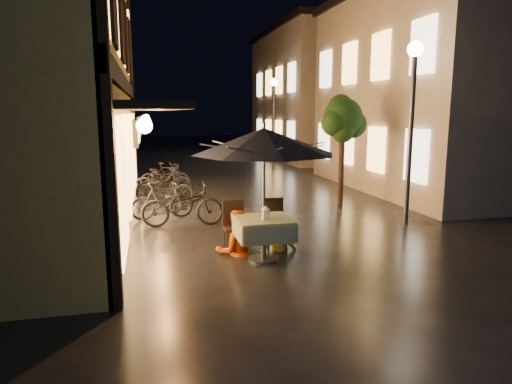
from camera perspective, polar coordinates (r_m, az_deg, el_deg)
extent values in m
plane|color=black|center=(8.54, 7.72, -8.19)|extent=(90.00, 90.00, 0.00)
cube|color=gold|center=(11.93, -27.55, 12.97)|extent=(4.50, 11.00, 7.00)
cube|color=black|center=(11.60, -16.22, 12.81)|extent=(0.12, 11.00, 0.35)
cube|color=black|center=(11.57, -13.22, 10.22)|extent=(1.20, 10.50, 0.12)
cube|color=#FBB85B|center=(10.76, -16.67, 20.03)|extent=(0.10, 0.90, 1.50)
cube|color=#FBB85B|center=(13.22, -16.04, 18.09)|extent=(0.10, 0.90, 1.50)
cube|color=#FBB85B|center=(15.70, -15.62, 16.77)|extent=(0.10, 0.90, 1.50)
cube|color=#FBB85B|center=(8.18, -16.53, 0.76)|extent=(0.10, 2.20, 2.40)
cube|color=#FBB85B|center=(11.65, -15.61, 3.45)|extent=(0.10, 2.20, 2.40)
cube|color=#FBB85B|center=(15.13, -15.12, 4.90)|extent=(0.10, 2.20, 2.40)
cube|color=#BAA692|center=(17.53, 23.82, 11.12)|extent=(7.00, 9.00, 6.50)
cube|color=#FBB85B|center=(12.84, 19.38, 4.28)|extent=(0.10, 1.00, 1.40)
cube|color=#FBB85B|center=(12.89, 20.13, 16.75)|extent=(0.10, 1.00, 1.40)
cube|color=#FBB85B|center=(14.73, 14.78, 5.18)|extent=(0.10, 1.00, 1.40)
cube|color=#FBB85B|center=(14.78, 15.28, 16.06)|extent=(0.10, 1.00, 1.40)
cube|color=#FBB85B|center=(16.70, 11.24, 5.85)|extent=(0.10, 1.00, 1.40)
cube|color=#FBB85B|center=(16.74, 11.58, 15.45)|extent=(0.10, 1.00, 1.40)
cube|color=#FBB85B|center=(18.72, 8.45, 6.36)|extent=(0.10, 1.00, 1.40)
cube|color=#FBB85B|center=(18.76, 8.68, 14.93)|extent=(0.10, 1.00, 1.40)
cube|color=#BAA692|center=(27.63, 9.17, 11.63)|extent=(7.00, 10.00, 7.00)
cube|color=black|center=(27.98, 9.39, 19.12)|extent=(7.30, 10.30, 0.30)
cube|color=#FBB85B|center=(22.86, 4.37, 7.08)|extent=(0.10, 1.00, 1.40)
cube|color=#FBB85B|center=(22.89, 4.46, 14.10)|extent=(0.10, 1.00, 1.40)
cube|color=#FBB85B|center=(24.97, 2.83, 7.34)|extent=(0.10, 1.00, 1.40)
cube|color=#FBB85B|center=(24.99, 2.89, 13.77)|extent=(0.10, 1.00, 1.40)
cube|color=#FBB85B|center=(27.09, 1.53, 7.56)|extent=(0.10, 1.00, 1.40)
cube|color=#FBB85B|center=(27.11, 1.56, 13.48)|extent=(0.10, 1.00, 1.40)
cube|color=#FBB85B|center=(29.22, 0.42, 7.74)|extent=(0.10, 1.00, 1.40)
cube|color=#FBB85B|center=(29.24, 0.43, 13.23)|extent=(0.10, 1.00, 1.40)
cylinder|color=black|center=(13.29, 10.60, 3.12)|extent=(0.16, 0.16, 2.20)
sphere|color=black|center=(13.20, 10.80, 9.16)|extent=(1.10, 1.10, 1.10)
sphere|color=black|center=(13.44, 11.97, 8.28)|extent=(0.80, 0.80, 0.80)
sphere|color=black|center=(12.95, 9.82, 8.51)|extent=(0.76, 0.76, 0.76)
sphere|color=black|center=(13.49, 10.51, 10.46)|extent=(0.70, 0.70, 0.70)
sphere|color=black|center=(12.94, 10.78, 7.37)|extent=(0.60, 0.60, 0.60)
cylinder|color=#59595E|center=(11.28, 18.71, 6.16)|extent=(0.12, 0.12, 4.00)
sphere|color=#FFF1C1|center=(11.35, 19.31, 16.52)|extent=(0.36, 0.36, 0.36)
cylinder|color=#59595E|center=(22.38, 2.20, 8.32)|extent=(0.12, 0.12, 4.00)
sphere|color=#FFF1C1|center=(22.42, 2.23, 13.57)|extent=(0.36, 0.36, 0.36)
cylinder|color=#59595E|center=(8.27, 0.96, -6.10)|extent=(0.10, 0.10, 0.72)
cylinder|color=#59595E|center=(8.37, 0.95, -8.34)|extent=(0.56, 0.56, 0.04)
cube|color=#335F33|center=(8.17, 0.97, -3.48)|extent=(0.95, 0.95, 0.06)
cube|color=#335F33|center=(8.34, 4.14, -4.40)|extent=(0.04, 0.95, 0.33)
cube|color=#335F33|center=(8.11, -2.30, -4.79)|extent=(0.04, 0.95, 0.33)
cube|color=#335F33|center=(8.66, 0.19, -3.82)|extent=(0.95, 0.04, 0.33)
cube|color=#335F33|center=(7.77, 1.83, -5.45)|extent=(0.95, 0.04, 0.33)
cylinder|color=#59595E|center=(8.09, 0.97, -0.72)|extent=(0.05, 0.05, 2.30)
cone|color=black|center=(7.96, 1.00, 6.37)|extent=(2.54, 2.54, 0.46)
cylinder|color=#59595E|center=(7.95, 1.00, 8.17)|extent=(0.06, 0.06, 0.12)
cube|color=black|center=(8.78, -2.63, -4.55)|extent=(0.42, 0.42, 0.05)
cube|color=black|center=(8.90, -2.87, -2.70)|extent=(0.42, 0.04, 0.55)
cylinder|color=black|center=(8.64, -3.57, -6.42)|extent=(0.04, 0.04, 0.43)
cylinder|color=black|center=(8.70, -1.22, -6.28)|extent=(0.04, 0.04, 0.43)
cylinder|color=black|center=(8.98, -3.96, -5.78)|extent=(0.04, 0.04, 0.43)
cylinder|color=black|center=(9.04, -1.70, -5.65)|extent=(0.04, 0.04, 0.43)
cube|color=black|center=(8.95, 2.43, -4.26)|extent=(0.42, 0.42, 0.05)
cube|color=black|center=(9.07, 2.11, -2.44)|extent=(0.42, 0.04, 0.55)
cylinder|color=black|center=(8.80, 1.60, -6.09)|extent=(0.04, 0.04, 0.43)
cylinder|color=black|center=(8.90, 3.85, -5.93)|extent=(0.04, 0.04, 0.43)
cylinder|color=black|center=(9.14, 1.02, -5.48)|extent=(0.04, 0.04, 0.43)
cylinder|color=black|center=(9.23, 3.19, -5.34)|extent=(0.04, 0.04, 0.43)
cube|color=white|center=(8.02, 1.20, -2.86)|extent=(0.11, 0.11, 0.18)
cube|color=#FFD88C|center=(8.02, 1.20, -2.93)|extent=(0.07, 0.07, 0.12)
cone|color=white|center=(7.99, 1.21, -1.98)|extent=(0.16, 0.16, 0.07)
imported|color=#DB4E04|center=(8.58, -2.53, -2.37)|extent=(0.81, 0.64, 1.64)
imported|color=gold|center=(8.81, 2.80, -2.63)|extent=(0.98, 0.61, 1.46)
imported|color=black|center=(10.80, -9.14, -1.61)|extent=(1.94, 0.74, 1.01)
imported|color=black|center=(11.58, -11.65, -1.06)|extent=(1.63, 0.70, 0.95)
imported|color=black|center=(13.67, -11.33, 0.48)|extent=(1.77, 0.97, 0.88)
imported|color=black|center=(14.02, -11.65, 0.94)|extent=(1.71, 0.89, 0.99)
imported|color=black|center=(14.89, -11.56, 1.38)|extent=(1.85, 0.77, 0.95)
imported|color=black|center=(16.14, -10.92, 2.00)|extent=(1.58, 0.92, 0.91)
imported|color=black|center=(16.53, -11.72, 2.03)|extent=(1.70, 1.13, 0.84)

